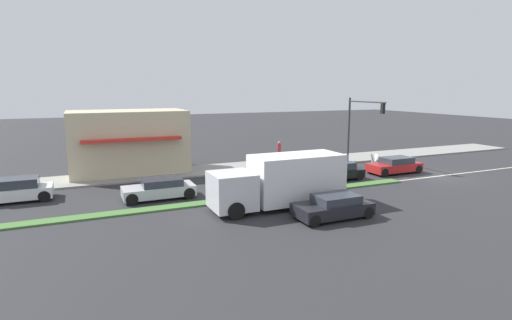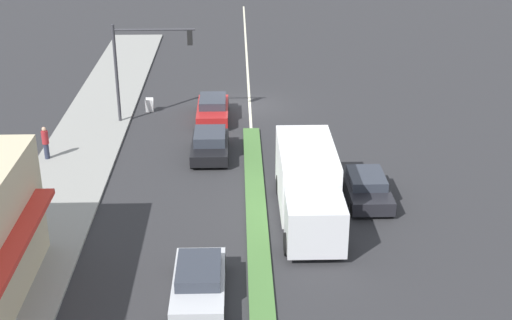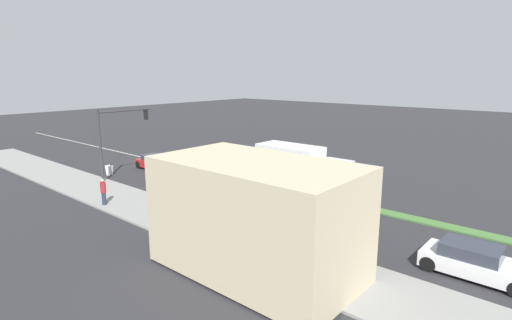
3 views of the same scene
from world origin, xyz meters
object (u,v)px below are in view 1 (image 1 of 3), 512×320
(delivery_truck, at_px, (282,181))
(sedan_dark, at_px, (333,207))
(pedestrian, at_px, (279,150))
(hatchback_red, at_px, (395,165))
(warning_aframe_sign, at_px, (374,159))
(suv_black, at_px, (336,171))
(traffic_signal_main, at_px, (360,120))
(van_white, at_px, (14,190))
(sedan_silver, at_px, (159,189))

(delivery_truck, distance_m, sedan_dark, 3.29)
(pedestrian, xyz_separation_m, hatchback_red, (-8.25, -5.88, -0.41))
(warning_aframe_sign, relative_size, suv_black, 0.22)
(traffic_signal_main, distance_m, delivery_truck, 14.55)
(warning_aframe_sign, xyz_separation_m, sedan_dark, (-11.04, 11.92, 0.16))
(traffic_signal_main, height_order, sedan_dark, traffic_signal_main)
(pedestrian, height_order, van_white, pedestrian)
(suv_black, relative_size, sedan_silver, 0.93)
(traffic_signal_main, bearing_deg, delivery_truck, 125.48)
(hatchback_red, bearing_deg, sedan_silver, 90.00)
(pedestrian, bearing_deg, hatchback_red, -144.51)
(traffic_signal_main, bearing_deg, hatchback_red, -173.13)
(warning_aframe_sign, distance_m, sedan_dark, 16.24)
(hatchback_red, bearing_deg, pedestrian, 35.49)
(warning_aframe_sign, bearing_deg, sedan_dark, 132.81)
(warning_aframe_sign, height_order, suv_black, suv_black)
(van_white, bearing_deg, traffic_signal_main, -87.47)
(warning_aframe_sign, relative_size, sedan_dark, 0.21)
(traffic_signal_main, relative_size, van_white, 1.36)
(delivery_truck, bearing_deg, suv_black, -56.70)
(sedan_dark, distance_m, suv_black, 8.89)
(sedan_dark, bearing_deg, suv_black, -35.94)
(pedestrian, height_order, delivery_truck, delivery_truck)
(delivery_truck, distance_m, sedan_silver, 7.44)
(delivery_truck, distance_m, van_white, 15.56)
(van_white, bearing_deg, pedestrian, -74.80)
(pedestrian, height_order, sedan_dark, pedestrian)
(traffic_signal_main, height_order, hatchback_red, traffic_signal_main)
(pedestrian, distance_m, suv_black, 8.27)
(sedan_dark, bearing_deg, sedan_silver, 45.84)
(suv_black, bearing_deg, van_white, 82.21)
(pedestrian, distance_m, delivery_truck, 14.12)
(traffic_signal_main, height_order, suv_black, traffic_signal_main)
(pedestrian, distance_m, hatchback_red, 10.14)
(van_white, xyz_separation_m, suv_black, (-2.80, -20.46, -0.04))
(delivery_truck, xyz_separation_m, van_white, (7.20, 13.76, -0.82))
(delivery_truck, distance_m, hatchback_red, 12.95)
(sedan_silver, bearing_deg, warning_aframe_sign, -78.77)
(traffic_signal_main, distance_m, pedestrian, 7.50)
(traffic_signal_main, relative_size, warning_aframe_sign, 6.69)
(suv_black, bearing_deg, delivery_truck, 123.30)
(pedestrian, bearing_deg, delivery_truck, 153.61)
(sedan_dark, height_order, hatchback_red, hatchback_red)
(traffic_signal_main, xyz_separation_m, sedan_dark, (-11.12, 10.20, -3.32))
(van_white, distance_m, suv_black, 20.65)
(delivery_truck, xyz_separation_m, sedan_silver, (4.40, 5.94, -0.87))
(pedestrian, distance_m, sedan_silver, 14.74)
(warning_aframe_sign, bearing_deg, hatchback_red, 162.08)
(traffic_signal_main, bearing_deg, sedan_dark, 137.48)
(sedan_dark, distance_m, sedan_silver, 10.34)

